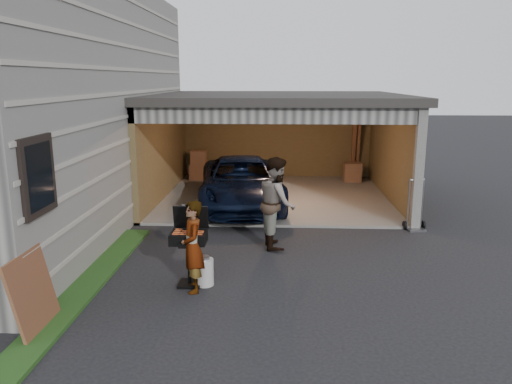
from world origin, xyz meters
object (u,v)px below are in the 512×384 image
at_px(bbq_grill, 189,240).
at_px(hand_truck, 415,220).
at_px(minivan, 241,185).
at_px(plywood_panel, 33,293).
at_px(man, 277,202).
at_px(propane_tank, 205,272).
at_px(woman, 193,247).

relative_size(bbq_grill, hand_truck, 1.10).
relative_size(minivan, bbq_grill, 3.52).
xyz_separation_m(minivan, plywood_panel, (-2.26, -6.60, -0.09)).
bearing_deg(hand_truck, bbq_grill, -153.89).
bearing_deg(man, bbq_grill, 136.55).
bearing_deg(plywood_panel, minivan, 71.05).
bearing_deg(hand_truck, plywood_panel, -151.99).
relative_size(propane_tank, plywood_panel, 0.41).
bearing_deg(plywood_panel, propane_tank, 38.32).
bearing_deg(propane_tank, minivan, 87.44).
relative_size(man, bbq_grill, 1.42).
relative_size(minivan, plywood_panel, 4.14).
distance_m(woman, hand_truck, 5.63).
bearing_deg(bbq_grill, hand_truck, 35.88).
relative_size(minivan, man, 2.47).
relative_size(woman, hand_truck, 1.27).
bearing_deg(man, propane_tank, 141.66).
bearing_deg(woman, bbq_grill, -174.51).
height_order(propane_tank, hand_truck, hand_truck).
bearing_deg(bbq_grill, minivan, 84.66).
bearing_deg(bbq_grill, man, 54.83).
height_order(woman, plywood_panel, woman).
relative_size(bbq_grill, propane_tank, 2.88).
xyz_separation_m(minivan, woman, (-0.36, -5.21, 0.11)).
xyz_separation_m(minivan, man, (0.94, -2.98, 0.28)).
distance_m(woman, bbq_grill, 0.27).
xyz_separation_m(woman, hand_truck, (4.39, 3.49, -0.51)).
relative_size(woman, man, 0.81).
height_order(minivan, hand_truck, minivan).
distance_m(minivan, man, 3.14).
distance_m(woman, man, 2.59).
bearing_deg(propane_tank, plywood_panel, -141.68).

